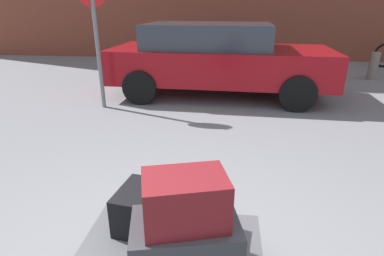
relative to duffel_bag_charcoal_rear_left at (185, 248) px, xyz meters
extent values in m
cylinder|color=black|center=(0.27, 0.41, -0.39)|extent=(0.24, 0.06, 0.24)
cylinder|color=black|center=(-0.50, 0.41, -0.39)|extent=(0.24, 0.06, 0.24)
cube|color=#2D2D33|center=(0.00, 0.00, 0.00)|extent=(0.64, 0.48, 0.34)
cube|color=black|center=(-0.20, 0.34, -0.03)|extent=(0.63, 0.45, 0.28)
cube|color=maroon|center=(0.00, 0.00, 0.31)|extent=(0.49, 0.40, 0.27)
cube|color=maroon|center=(0.02, 4.98, 0.13)|extent=(4.36, 1.96, 0.64)
cube|color=#2D333D|center=(-0.23, 4.99, 0.68)|extent=(2.47, 1.67, 0.46)
cylinder|color=black|center=(1.47, 5.77, -0.19)|extent=(0.65, 0.24, 0.64)
cylinder|color=black|center=(1.41, 4.08, -0.19)|extent=(0.65, 0.24, 0.64)
cylinder|color=black|center=(-1.37, 5.88, -0.19)|extent=(0.65, 0.24, 0.64)
cylinder|color=black|center=(-1.43, 4.18, -0.19)|extent=(0.65, 0.24, 0.64)
cylinder|color=#72665B|center=(2.56, 6.86, -0.18)|extent=(0.22, 0.22, 0.67)
cylinder|color=#72665B|center=(3.77, 6.86, -0.18)|extent=(0.22, 0.22, 0.67)
cylinder|color=slate|center=(-2.05, 3.90, 0.59)|extent=(0.07, 0.07, 2.21)
camera|label=1|loc=(0.19, -1.31, 1.23)|focal=28.89mm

